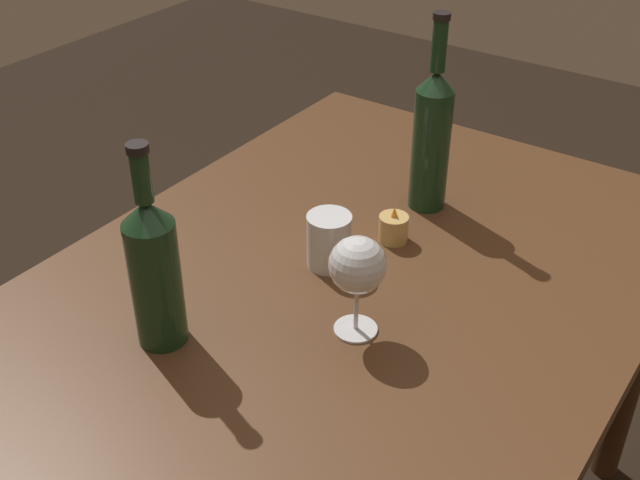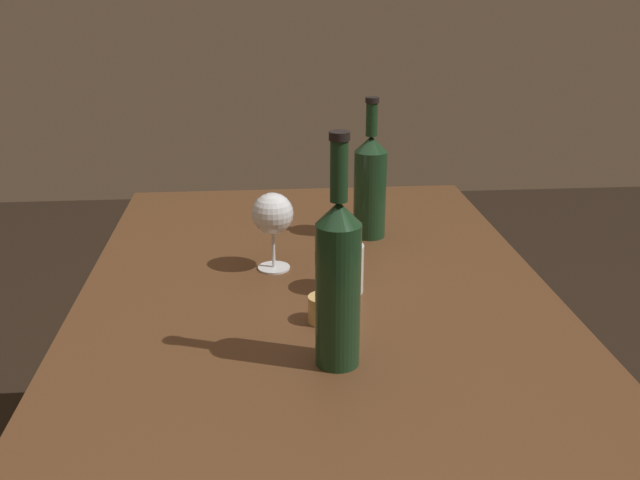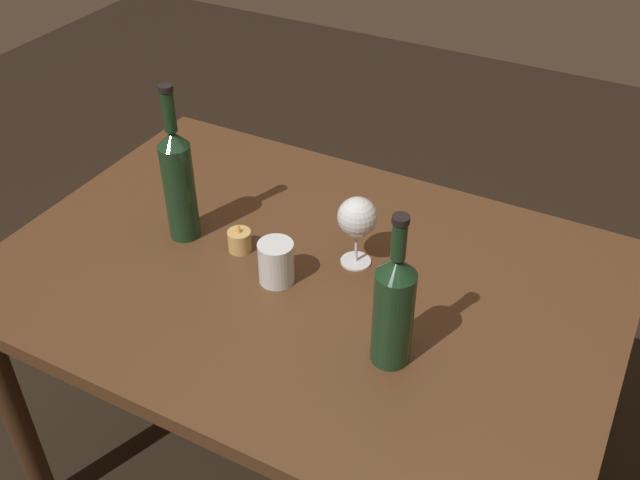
{
  "view_description": "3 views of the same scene",
  "coord_description": "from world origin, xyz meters",
  "px_view_note": "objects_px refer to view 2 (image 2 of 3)",
  "views": [
    {
      "loc": [
        -0.87,
        -0.56,
        1.51
      ],
      "look_at": [
        -0.03,
        0.02,
        0.83
      ],
      "focal_mm": 44.86,
      "sensor_mm": 36.0,
      "label": 1
    },
    {
      "loc": [
        1.27,
        -0.1,
        1.31
      ],
      "look_at": [
        0.04,
        0.01,
        0.85
      ],
      "focal_mm": 39.88,
      "sensor_mm": 36.0,
      "label": 2
    },
    {
      "loc": [
        -0.59,
        1.04,
        1.73
      ],
      "look_at": [
        -0.03,
        -0.01,
        0.83
      ],
      "focal_mm": 40.94,
      "sensor_mm": 36.0,
      "label": 3
    }
  ],
  "objects_px": {
    "wine_bottle": "(370,184)",
    "wine_bottle_second": "(338,279)",
    "wine_glass_left": "(273,215)",
    "votive_candle": "(320,310)",
    "water_tumbler": "(344,271)"
  },
  "relations": [
    {
      "from": "wine_bottle_second",
      "to": "votive_candle",
      "type": "bearing_deg",
      "value": -173.88
    },
    {
      "from": "wine_bottle_second",
      "to": "votive_candle",
      "type": "height_order",
      "value": "wine_bottle_second"
    },
    {
      "from": "wine_bottle",
      "to": "water_tumbler",
      "type": "bearing_deg",
      "value": -17.39
    },
    {
      "from": "wine_glass_left",
      "to": "wine_bottle_second",
      "type": "height_order",
      "value": "wine_bottle_second"
    },
    {
      "from": "wine_bottle_second",
      "to": "wine_bottle",
      "type": "bearing_deg",
      "value": 166.6
    },
    {
      "from": "wine_glass_left",
      "to": "wine_bottle_second",
      "type": "relative_size",
      "value": 0.44
    },
    {
      "from": "wine_glass_left",
      "to": "wine_bottle",
      "type": "xyz_separation_m",
      "value": [
        -0.18,
        0.22,
        0.01
      ]
    },
    {
      "from": "wine_glass_left",
      "to": "wine_bottle",
      "type": "height_order",
      "value": "wine_bottle"
    },
    {
      "from": "water_tumbler",
      "to": "votive_candle",
      "type": "xyz_separation_m",
      "value": [
        0.12,
        -0.06,
        -0.02
      ]
    },
    {
      "from": "wine_glass_left",
      "to": "votive_candle",
      "type": "relative_size",
      "value": 2.41
    },
    {
      "from": "wine_glass_left",
      "to": "wine_bottle_second",
      "type": "distance_m",
      "value": 0.39
    },
    {
      "from": "wine_bottle",
      "to": "water_tumbler",
      "type": "relative_size",
      "value": 3.42
    },
    {
      "from": "wine_bottle_second",
      "to": "votive_candle",
      "type": "xyz_separation_m",
      "value": [
        -0.14,
        -0.01,
        -0.12
      ]
    },
    {
      "from": "wine_bottle",
      "to": "wine_bottle_second",
      "type": "xyz_separation_m",
      "value": [
        0.56,
        -0.13,
        0.02
      ]
    },
    {
      "from": "wine_bottle_second",
      "to": "wine_glass_left",
      "type": "bearing_deg",
      "value": -166.83
    }
  ]
}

